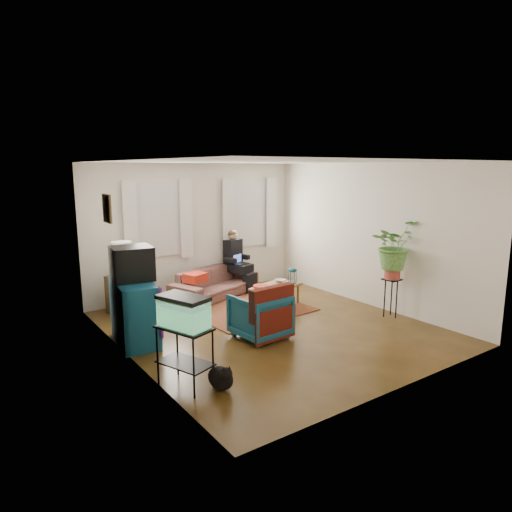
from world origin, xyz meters
TOP-DOWN VIEW (x-y plane):
  - floor at (0.00, 0.00)m, footprint 4.50×5.00m
  - ceiling at (0.00, 0.00)m, footprint 4.50×5.00m
  - wall_back at (0.00, 2.50)m, footprint 4.50×0.01m
  - wall_front at (0.00, -2.50)m, footprint 4.50×0.01m
  - wall_left at (-2.25, 0.00)m, footprint 0.01×5.00m
  - wall_right at (2.25, 0.00)m, footprint 0.01×5.00m
  - window_left at (-0.80, 2.48)m, footprint 1.08×0.04m
  - window_right at (1.25, 2.48)m, footprint 1.08×0.04m
  - curtains_left at (-0.80, 2.40)m, footprint 1.36×0.06m
  - curtains_right at (1.25, 2.40)m, footprint 1.36×0.06m
  - picture_frame at (-2.21, 0.85)m, footprint 0.04×0.32m
  - area_rug at (0.24, 0.95)m, footprint 2.09×1.71m
  - sofa at (0.16, 2.05)m, footprint 2.05×1.34m
  - seated_person at (0.81, 2.28)m, footprint 0.65×0.71m
  - side_table at (-1.65, 2.08)m, footprint 0.58×0.58m
  - table_lamp at (-1.65, 2.08)m, footprint 0.44×0.44m
  - dresser at (-1.99, 0.62)m, footprint 0.64×1.07m
  - crt_tv at (-1.96, 0.72)m, footprint 0.62×0.58m
  - aquarium_stand at (-2.00, -1.03)m, footprint 0.56×0.73m
  - aquarium at (-2.00, -1.03)m, footprint 0.50×0.66m
  - black_cat at (-1.71, -1.34)m, footprint 0.30×0.42m
  - armchair at (-0.38, -0.25)m, footprint 0.78×0.73m
  - serape_throw at (-0.36, -0.54)m, footprint 0.76×0.23m
  - coffee_table at (0.73, 0.81)m, footprint 1.11×0.83m
  - cup_a at (0.55, 0.65)m, footprint 0.14×0.14m
  - cup_b at (0.83, 0.67)m, footprint 0.11×0.11m
  - bowl at (0.96, 0.98)m, footprint 0.25×0.25m
  - snack_tray at (0.44, 0.85)m, footprint 0.39×0.39m
  - birdcage at (1.10, 0.79)m, footprint 0.20×0.20m
  - plant_stand at (2.01, -0.74)m, footprint 0.30×0.30m
  - potted_plant at (2.01, -0.74)m, footprint 0.80×0.71m

SIDE VIEW (x-z plane):
  - floor at x=0.00m, z-range -0.01..0.01m
  - area_rug at x=0.24m, z-range 0.00..0.01m
  - black_cat at x=-1.71m, z-range 0.00..0.33m
  - coffee_table at x=0.73m, z-range 0.00..0.41m
  - plant_stand at x=2.01m, z-range 0.00..0.66m
  - side_table at x=-1.65m, z-range 0.00..0.67m
  - aquarium_stand at x=-2.00m, z-range 0.00..0.72m
  - sofa at x=0.16m, z-range 0.00..0.75m
  - armchair at x=-0.38m, z-range 0.00..0.75m
  - snack_tray at x=0.44m, z-range 0.41..0.44m
  - bowl at x=0.96m, z-range 0.41..0.46m
  - cup_b at x=0.83m, z-range 0.41..0.49m
  - cup_a at x=0.55m, z-range 0.41..0.50m
  - dresser at x=-1.99m, z-range 0.00..0.92m
  - serape_throw at x=-0.36m, z-range 0.22..0.84m
  - birdcage at x=1.10m, z-range 0.41..0.69m
  - seated_person at x=0.81m, z-range 0.00..1.14m
  - aquarium at x=-2.00m, z-range 0.72..1.10m
  - table_lamp at x=-1.65m, z-range 0.65..1.26m
  - potted_plant at x=2.01m, z-range 0.70..1.54m
  - crt_tv at x=-1.96m, z-range 0.92..1.40m
  - wall_back at x=0.00m, z-range 0.00..2.60m
  - wall_front at x=0.00m, z-range 0.00..2.60m
  - wall_left at x=-2.25m, z-range 0.00..2.60m
  - wall_right at x=2.25m, z-range 0.00..2.60m
  - curtains_left at x=-0.80m, z-range 0.80..2.30m
  - curtains_right at x=1.25m, z-range 0.80..2.30m
  - window_left at x=-0.80m, z-range 0.86..2.24m
  - window_right at x=1.25m, z-range 0.86..2.24m
  - picture_frame at x=-2.21m, z-range 1.75..2.15m
  - ceiling at x=0.00m, z-range 2.60..2.60m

